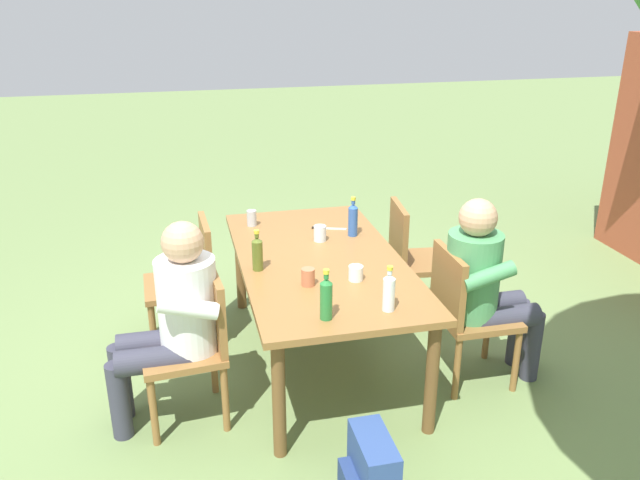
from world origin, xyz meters
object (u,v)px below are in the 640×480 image
Objects in this scene: person_in_white_shirt at (484,282)px; dining_table at (320,269)px; bottle_green at (326,298)px; cup_glass at (320,233)px; person_in_plaid_shirt at (174,315)px; backpack_by_near_side at (371,475)px; chair_near_left at (190,277)px; bottle_blue at (353,219)px; cup_terracotta at (308,277)px; cup_steel at (252,218)px; chair_near_right at (196,339)px; bottle_clear at (389,291)px; bottle_olive at (257,253)px; chair_far_right at (465,309)px; cup_white at (356,273)px; table_knife at (326,228)px; chair_far_left at (414,255)px.

dining_table is at bearing -115.00° from person_in_white_shirt.
bottle_green reaches higher than cup_glass.
cup_glass is at bearing 126.02° from person_in_plaid_shirt.
chair_near_left is at bearing -157.28° from backpack_by_near_side.
bottle_blue reaches higher than cup_terracotta.
dining_table is at bearing -13.06° from cup_glass.
cup_steel is (-0.34, -0.64, -0.06)m from bottle_blue.
dining_table reaches higher than backpack_by_near_side.
bottle_clear is (0.33, 0.98, 0.34)m from chair_near_right.
person_in_plaid_shirt is 11.73× the size of cup_terracotta.
person_in_white_shirt is 1.06m from cup_terracotta.
bottle_green is (0.76, -0.15, 0.19)m from dining_table.
dining_table is at bearing 117.55° from chair_near_right.
bottle_clear is 0.89m from backpack_by_near_side.
chair_near_right is 0.70m from cup_terracotta.
bottle_olive is at bearing -104.43° from person_in_white_shirt.
bottle_blue is at bearing 157.59° from bottle_green.
chair_near_right is 1.20m from backpack_by_near_side.
bottle_clear is at bearing 6.87° from cup_glass.
chair_far_right is 0.20m from person_in_white_shirt.
cup_steel reaches higher than cup_white.
cup_white is at bearing -170.86° from bottle_clear.
cup_steel is (-1.09, -1.13, 0.29)m from chair_far_right.
bottle_clear is 1.24m from table_knife.
dining_table is 0.91m from chair_near_left.
person_in_white_shirt reaches higher than chair_far_right.
chair_near_right is (0.41, -0.79, -0.16)m from dining_table.
bottle_blue is 1.09× the size of bottle_clear.
person_in_white_shirt is 1.40m from backpack_by_near_side.
bottle_olive reaches higher than cup_glass.
bottle_blue is 0.83m from cup_terracotta.
cup_terracotta is 1.17× the size of cup_white.
cup_white is 0.37× the size of table_knife.
chair_near_left is 0.74× the size of person_in_plaid_shirt.
chair_near_left reaches higher than cup_glass.
dining_table is 6.89× the size of bottle_green.
chair_far_left is at bearing 113.42° from bottle_olive.
chair_near_left is 0.92m from cup_glass.
cup_steel is (-1.09, -1.24, 0.12)m from person_in_white_shirt.
table_knife is 1.89m from backpack_by_near_side.
chair_far_left is 0.87m from person_in_white_shirt.
bottle_blue is at bearing 146.48° from cup_terracotta.
person_in_plaid_shirt reaches higher than table_knife.
bottle_blue is (-0.41, 0.70, 0.01)m from bottle_olive.
bottle_blue is at bearing 61.58° from cup_steel.
chair_near_left is at bearing -130.33° from cup_white.
chair_far_left is 1.19m from cup_steel.
chair_far_left reaches higher than cup_white.
cup_terracotta is at bearing -174.76° from backpack_by_near_side.
bottle_olive is at bearing 129.68° from chair_near_right.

